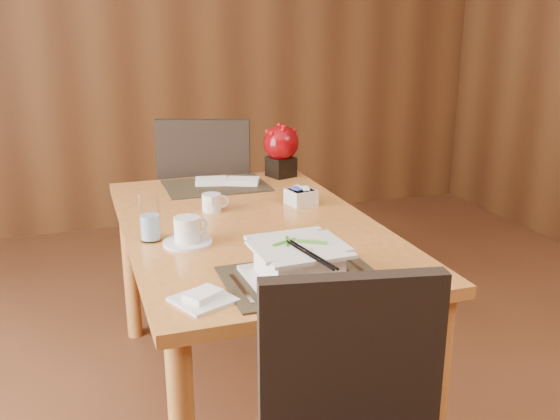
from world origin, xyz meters
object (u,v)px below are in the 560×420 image
object	(u,v)px
coffee_cup	(187,233)
water_glass	(150,217)
creamer_jug	(212,203)
far_chair	(208,201)
dining_table	(250,247)
soup_setting	(299,264)
sugar_caddy	(301,197)
berry_decor	(281,148)
bread_plate	(203,300)

from	to	relation	value
coffee_cup	water_glass	distance (m)	0.14
creamer_jug	far_chair	world-z (taller)	far_chair
dining_table	water_glass	size ratio (longest dim) A/B	9.02
water_glass	far_chair	xyz separation A→B (m)	(0.41, 0.99, -0.26)
soup_setting	sugar_caddy	xyz separation A→B (m)	(0.28, 0.72, -0.03)
coffee_cup	berry_decor	xyz separation A→B (m)	(0.60, 0.78, 0.10)
coffee_cup	creamer_jug	bearing A→B (deg)	64.87
water_glass	sugar_caddy	xyz separation A→B (m)	(0.63, 0.23, -0.05)
dining_table	soup_setting	world-z (taller)	soup_setting
sugar_caddy	bread_plate	size ratio (longest dim) A/B	0.73
bread_plate	soup_setting	bearing A→B (deg)	7.61
dining_table	creamer_jug	bearing A→B (deg)	118.16
dining_table	berry_decor	world-z (taller)	berry_decor
berry_decor	far_chair	world-z (taller)	far_chair
soup_setting	coffee_cup	world-z (taller)	soup_setting
soup_setting	sugar_caddy	world-z (taller)	soup_setting
berry_decor	far_chair	xyz separation A→B (m)	(-0.30, 0.29, -0.32)
coffee_cup	creamer_jug	size ratio (longest dim) A/B	1.72
water_glass	soup_setting	bearing A→B (deg)	-54.22
water_glass	dining_table	bearing A→B (deg)	10.97
far_chair	bread_plate	bearing A→B (deg)	96.33
coffee_cup	berry_decor	size ratio (longest dim) A/B	0.68
water_glass	bread_plate	world-z (taller)	water_glass
coffee_cup	creamer_jug	world-z (taller)	coffee_cup
sugar_caddy	far_chair	bearing A→B (deg)	106.34
coffee_cup	bread_plate	distance (m)	0.45
far_chair	berry_decor	bearing A→B (deg)	154.43
sugar_caddy	far_chair	distance (m)	0.82
sugar_caddy	bread_plate	bearing A→B (deg)	-126.53
creamer_jug	sugar_caddy	size ratio (longest dim) A/B	0.93
dining_table	creamer_jug	distance (m)	0.25
berry_decor	far_chair	bearing A→B (deg)	135.43
water_glass	sugar_caddy	world-z (taller)	water_glass
soup_setting	bread_plate	size ratio (longest dim) A/B	2.05
water_glass	berry_decor	bearing A→B (deg)	44.84
dining_table	far_chair	bearing A→B (deg)	87.54
soup_setting	water_glass	distance (m)	0.60
soup_setting	water_glass	bearing A→B (deg)	123.48
coffee_cup	water_glass	xyz separation A→B (m)	(-0.11, 0.08, 0.04)
water_glass	creamer_jug	xyz separation A→B (m)	(0.27, 0.26, -0.05)
dining_table	soup_setting	bearing A→B (deg)	-91.76
dining_table	sugar_caddy	distance (m)	0.33
bread_plate	berry_decor	bearing A→B (deg)	62.55
far_chair	creamer_jug	bearing A→B (deg)	98.17
sugar_caddy	berry_decor	world-z (taller)	berry_decor
soup_setting	far_chair	world-z (taller)	far_chair
soup_setting	far_chair	bearing A→B (deg)	85.51
soup_setting	sugar_caddy	size ratio (longest dim) A/B	2.82
soup_setting	water_glass	size ratio (longest dim) A/B	1.76
sugar_caddy	bread_plate	xyz separation A→B (m)	(-0.56, -0.76, -0.03)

